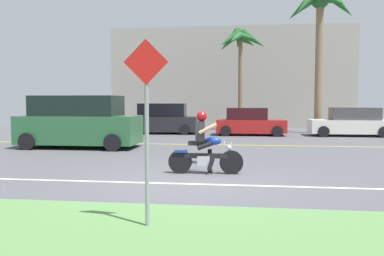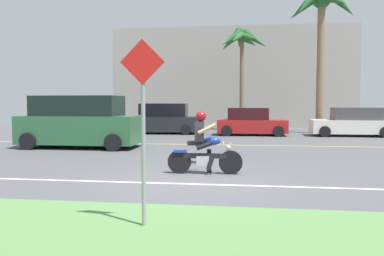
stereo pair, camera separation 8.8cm
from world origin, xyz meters
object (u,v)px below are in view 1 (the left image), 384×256
Objects in this scene: parked_car_2 at (250,122)px; street_sign at (147,115)px; parked_car_0 at (71,120)px; palm_tree_0 at (320,12)px; parked_car_1 at (159,120)px; parked_car_3 at (351,123)px; palm_tree_1 at (240,43)px; motorcyclist at (205,147)px; suv_nearby at (79,123)px.

street_sign reaches higher than parked_car_2.
palm_tree_0 is (14.37, 0.53, 6.09)m from parked_car_0.
parked_car_1 reaches higher than parked_car_3.
palm_tree_1 reaches higher than parked_car_1.
motorcyclist is 13.46m from parked_car_3.
palm_tree_1 is (-5.77, 3.23, 4.69)m from parked_car_3.
parked_car_3 is at bearing 29.80° from suv_nearby.
parked_car_3 is at bearing 1.11° from parked_car_2.
parked_car_2 is 7.38m from palm_tree_0.
parked_car_3 reaches higher than parked_car_0.
suv_nearby is at bearing 137.34° from motorcyclist.
parked_car_0 is 0.93× the size of parked_car_3.
street_sign is at bearing -112.84° from parked_car_3.
palm_tree_1 is at bearing 12.18° from parked_car_0.
parked_car_2 is at bearing -178.89° from parked_car_3.
parked_car_1 is 0.55× the size of palm_tree_0.
parked_car_1 is at bearing 107.20° from motorcyclist.
palm_tree_0 is at bearing 24.01° from parked_car_2.
street_sign is (3.38, -16.60, 0.83)m from parked_car_1.
parked_car_3 is (10.23, -0.35, -0.09)m from parked_car_1.
parked_car_2 is (5.01, -0.45, -0.10)m from parked_car_1.
parked_car_0 is at bearing -177.89° from palm_tree_0.
street_sign is at bearing -107.00° from palm_tree_0.
suv_nearby is at bearing -63.84° from parked_car_0.
motorcyclist is 12.72m from parked_car_1.
parked_car_1 is 5.03m from parked_car_2.
street_sign is (-1.63, -16.15, 0.92)m from parked_car_2.
parked_car_0 is 15.79m from parked_car_3.
parked_car_1 is 16.96m from street_sign.
palm_tree_0 reaches higher than parked_car_0.
motorcyclist is at bearing -110.76° from palm_tree_0.
motorcyclist is 0.39× the size of suv_nearby.
suv_nearby reaches higher than parked_car_1.
parked_car_0 is 15.62m from palm_tree_0.
motorcyclist is 0.23× the size of palm_tree_0.
suv_nearby is 1.28× the size of parked_car_0.
palm_tree_0 is (8.84, 1.25, 5.98)m from parked_car_1.
suv_nearby is at bearing -150.20° from parked_car_3.
suv_nearby is 9.46m from parked_car_2.
parked_car_0 is at bearing 116.16° from suv_nearby.
palm_tree_0 reaches higher than street_sign.
parked_car_1 is 1.12× the size of parked_car_3.
palm_tree_0 is at bearing 38.70° from suv_nearby.
motorcyclist is 7.37m from suv_nearby.
parked_car_3 is 0.49× the size of palm_tree_0.
palm_tree_1 reaches higher than suv_nearby.
palm_tree_0 reaches higher than parked_car_1.
suv_nearby is at bearing -121.35° from palm_tree_1.
motorcyclist is 0.70× the size of street_sign.
suv_nearby is 1.30× the size of parked_car_2.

